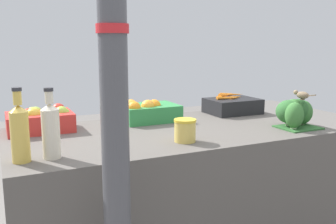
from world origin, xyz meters
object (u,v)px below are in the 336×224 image
(broccoli_pile, at_px, (295,112))
(juice_bottle_cloudy, at_px, (51,129))
(support_pole, at_px, (113,52))
(juice_bottle_golden, at_px, (20,132))
(pickle_jar, at_px, (185,130))
(carrot_crate, at_px, (232,105))
(sparrow_bird, at_px, (302,95))
(apple_crate, at_px, (40,119))
(orange_crate, at_px, (146,111))

(broccoli_pile, xyz_separation_m, juice_bottle_cloudy, (-1.33, -0.02, 0.04))
(support_pole, height_order, juice_bottle_golden, support_pole)
(support_pole, height_order, broccoli_pile, support_pole)
(pickle_jar, bearing_deg, broccoli_pile, 1.60)
(support_pole, distance_m, carrot_crate, 1.48)
(sparrow_bird, bearing_deg, pickle_jar, 72.56)
(support_pole, relative_size, juice_bottle_golden, 8.50)
(juice_bottle_cloudy, bearing_deg, carrot_crate, 23.05)
(juice_bottle_golden, relative_size, juice_bottle_cloudy, 1.02)
(support_pole, xyz_separation_m, sparrow_bird, (1.18, 0.36, -0.25))
(juice_bottle_golden, xyz_separation_m, juice_bottle_cloudy, (0.12, 0.00, -0.00))
(support_pole, relative_size, apple_crate, 7.53)
(broccoli_pile, xyz_separation_m, sparrow_bird, (0.01, -0.03, 0.10))
(support_pole, relative_size, orange_crate, 7.53)
(orange_crate, distance_m, juice_bottle_golden, 0.92)
(juice_bottle_golden, xyz_separation_m, sparrow_bird, (1.46, -0.01, 0.06))
(broccoli_pile, relative_size, juice_bottle_cloudy, 0.80)
(apple_crate, xyz_separation_m, juice_bottle_golden, (-0.14, -0.54, 0.06))
(carrot_crate, bearing_deg, support_pole, -140.50)
(juice_bottle_golden, bearing_deg, pickle_jar, 0.29)
(sparrow_bird, bearing_deg, juice_bottle_cloudy, 73.13)
(sparrow_bird, bearing_deg, support_pole, 90.55)
(support_pole, height_order, juice_bottle_cloudy, support_pole)
(apple_crate, relative_size, juice_bottle_golden, 1.13)
(broccoli_pile, bearing_deg, juice_bottle_cloudy, -178.98)
(juice_bottle_cloudy, distance_m, pickle_jar, 0.62)
(apple_crate, xyz_separation_m, orange_crate, (0.61, -0.00, -0.00))
(support_pole, relative_size, sparrow_bird, 19.13)
(apple_crate, distance_m, juice_bottle_cloudy, 0.54)
(orange_crate, xyz_separation_m, juice_bottle_golden, (-0.75, -0.53, 0.06))
(carrot_crate, height_order, sparrow_bird, sparrow_bird)
(juice_bottle_golden, bearing_deg, support_pole, -53.20)
(apple_crate, bearing_deg, sparrow_bird, -22.33)
(carrot_crate, height_order, broccoli_pile, broccoli_pile)
(apple_crate, height_order, orange_crate, orange_crate)
(support_pole, bearing_deg, sparrow_bird, 17.11)
(sparrow_bird, bearing_deg, apple_crate, 51.11)
(orange_crate, relative_size, juice_bottle_golden, 1.13)
(apple_crate, height_order, juice_bottle_cloudy, juice_bottle_cloudy)
(apple_crate, relative_size, sparrow_bird, 2.54)
(broccoli_pile, height_order, juice_bottle_golden, juice_bottle_golden)
(broccoli_pile, height_order, sparrow_bird, sparrow_bird)
(broccoli_pile, relative_size, juice_bottle_golden, 0.78)
(juice_bottle_golden, relative_size, sparrow_bird, 2.25)
(support_pole, distance_m, pickle_jar, 0.71)
(support_pole, height_order, apple_crate, support_pole)
(apple_crate, xyz_separation_m, pickle_jar, (0.60, -0.53, -0.01))
(juice_bottle_golden, bearing_deg, apple_crate, 75.86)
(apple_crate, distance_m, juice_bottle_golden, 0.56)
(support_pole, relative_size, juice_bottle_cloudy, 8.71)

